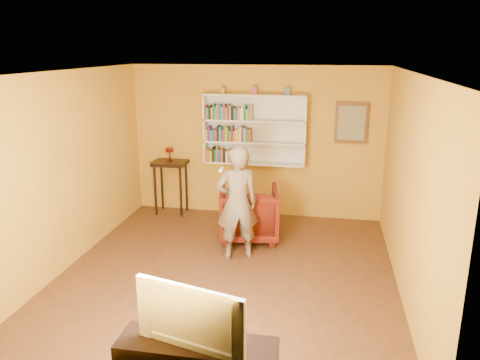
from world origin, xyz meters
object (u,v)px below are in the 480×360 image
Objects in this scene: ruby_lustre at (170,151)px; bookshelf at (255,129)px; armchair at (249,213)px; console_table at (170,170)px; television at (196,312)px; person at (237,203)px.

bookshelf is at bearing 5.91° from ruby_lustre.
armchair is (0.08, -1.11, -1.17)m from bookshelf.
armchair is (1.62, -0.95, -0.39)m from console_table.
armchair is at bearing -30.32° from ruby_lustre.
ruby_lustre is 4.84m from television.
armchair is at bearing -85.84° from bookshelf.
television is (0.13, -3.55, 0.37)m from armchair.
console_table is 0.96× the size of television.
bookshelf is 1.61m from ruby_lustre.
ruby_lustre is 2.02m from armchair.
console_table is at bearing -67.81° from person.
armchair is 3.57m from television.
console_table is 4.83m from television.
ruby_lustre is 0.15× the size of person.
bookshelf is 1.92× the size of armchair.
armchair is at bearing -30.32° from console_table.
ruby_lustre is 0.25× the size of television.
bookshelf is 4.73m from television.
bookshelf is at bearing 5.91° from console_table.
television is (0.22, -4.66, -0.79)m from bookshelf.
ruby_lustre is 0.27× the size of armchair.
television is (1.76, -4.50, -0.37)m from ruby_lustre.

